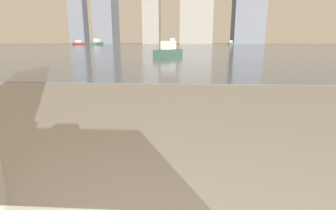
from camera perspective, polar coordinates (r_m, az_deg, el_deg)
harbor_water at (r=61.78m, az=3.36°, el=12.65°), size 180.00×110.00×0.01m
harbor_boat_1 at (r=19.25m, az=0.11°, el=11.64°), size 2.01×3.10×1.10m
harbor_boat_2 at (r=72.19m, az=0.92°, el=13.35°), size 2.45×5.22×1.88m
harbor_boat_3 at (r=85.59m, az=13.52°, el=12.94°), size 1.70×3.99×1.46m
harbor_boat_4 at (r=80.88m, az=-15.14°, el=12.91°), size 2.25×5.01×1.82m
harbor_boat_5 at (r=87.07m, az=-18.94°, el=12.60°), size 2.80×4.20×1.49m
skyline_tower_0 at (r=127.85m, az=-19.22°, el=20.69°), size 6.61×6.30×36.55m
skyline_tower_3 at (r=118.65m, az=6.14°, el=20.20°), size 13.50×12.36×29.43m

